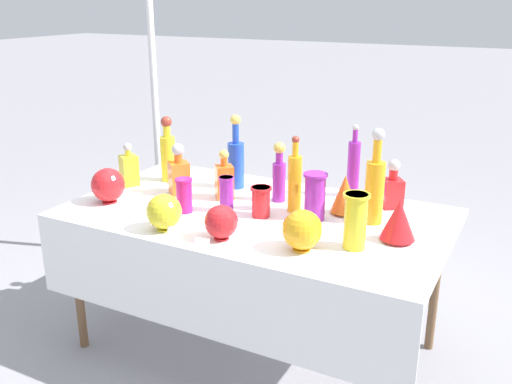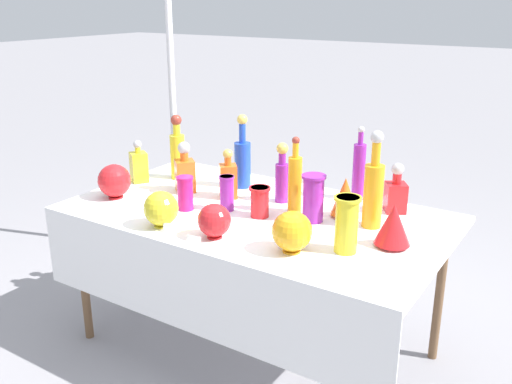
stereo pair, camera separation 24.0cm
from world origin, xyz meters
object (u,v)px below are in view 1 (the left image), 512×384
Objects in this scene: slender_vase_2 at (355,220)px; round_bowl_3 at (108,185)px; square_decanter_1 at (392,189)px; round_bowl_0 at (221,222)px; square_decanter_3 at (129,169)px; slender_vase_0 at (261,200)px; tall_bottle_2 at (168,153)px; slender_vase_4 at (315,195)px; tall_bottle_4 at (236,160)px; round_bowl_1 at (164,212)px; tall_bottle_1 at (353,167)px; square_decanter_2 at (179,173)px; canopy_pole at (155,108)px; square_decanter_0 at (224,179)px; fluted_vase_1 at (399,220)px; tall_bottle_5 at (279,175)px; slender_vase_1 at (226,193)px; fluted_vase_0 at (345,194)px; slender_vase_3 at (184,194)px; tall_bottle_0 at (295,181)px; round_bowl_2 at (302,230)px; tall_bottle_3 at (375,186)px.

slender_vase_2 is 1.33× the size of round_bowl_3.
round_bowl_0 is at bearing -126.90° from square_decanter_1.
square_decanter_3 is 0.86m from slender_vase_0.
slender_vase_4 is at bearing -10.24° from tall_bottle_2.
tall_bottle_4 is 2.42× the size of round_bowl_1.
tall_bottle_1 is 0.56m from slender_vase_0.
square_decanter_2 is at bearing -133.03° from tall_bottle_4.
square_decanter_0 is at bearing -34.45° from canopy_pole.
round_bowl_1 is 0.93× the size of round_bowl_3.
fluted_vase_1 is 1.01m from round_bowl_1.
tall_bottle_5 is 1.29× the size of square_decanter_3.
fluted_vase_0 reaches higher than slender_vase_1.
round_bowl_0 is at bearing -154.02° from fluted_vase_1.
slender_vase_1 is 0.07× the size of canopy_pole.
square_decanter_1 reaches higher than square_decanter_3.
square_decanter_1 reaches higher than round_bowl_3.
canopy_pole is (-0.79, 0.85, 0.21)m from slender_vase_3.
slender_vase_0 is at bearing 84.74° from round_bowl_0.
slender_vase_0 is at bearing -10.28° from square_decanter_2.
tall_bottle_4 is at bearing 100.84° from square_decanter_0.
tall_bottle_2 reaches higher than square_decanter_3.
slender_vase_0 is at bearing 164.26° from slender_vase_2.
square_decanter_2 reaches higher than slender_vase_0.
tall_bottle_5 reaches higher than square_decanter_0.
square_decanter_0 is at bearing -160.06° from tall_bottle_5.
slender_vase_1 is at bearing 68.81° from round_bowl_1.
square_decanter_1 is 1.38× the size of round_bowl_3.
canopy_pole reaches higher than slender_vase_4.
slender_vase_2 is (0.68, -0.13, 0.03)m from slender_vase_1.
fluted_vase_0 is 0.85m from round_bowl_1.
slender_vase_0 is at bearing -5.81° from square_decanter_3.
tall_bottle_2 is (-0.82, 0.12, 0.00)m from tall_bottle_0.
slender_vase_4 is (-0.27, 0.23, -0.01)m from slender_vase_2.
slender_vase_3 is 0.62m from slender_vase_4.
square_decanter_0 is at bearing -149.18° from tall_bottle_1.
round_bowl_0 is at bearing -61.11° from square_decanter_0.
tall_bottle_5 is 0.86m from round_bowl_3.
round_bowl_3 is (-0.24, -0.28, -0.02)m from square_decanter_2.
round_bowl_3 is at bearing -97.15° from tall_bottle_2.
tall_bottle_1 is at bearing 68.25° from round_bowl_0.
round_bowl_2 is at bearing -33.77° from square_decanter_0.
square_decanter_0 is 0.95× the size of square_decanter_2.
tall_bottle_3 reaches higher than round_bowl_2.
slender_vase_1 is at bearing -166.25° from slender_vase_4.
tall_bottle_5 reaches higher than square_decanter_3.
fluted_vase_0 is (0.51, 0.23, 0.01)m from slender_vase_1.
tall_bottle_1 is 1.46m from canopy_pole.
slender_vase_4 is (0.76, -0.01, 0.01)m from square_decanter_2.
tall_bottle_4 is 1.69× the size of slender_vase_2.
square_decanter_1 is at bearing 47.06° from fluted_vase_0.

